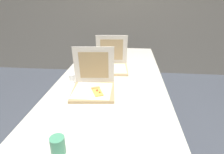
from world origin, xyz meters
TOP-DOWN VIEW (x-y plane):
  - wall_back at (0.00, 2.73)m, footprint 10.00×0.10m
  - table at (0.00, 0.62)m, footprint 0.96×2.25m
  - pizza_box_front at (-0.11, 0.28)m, footprint 0.36×0.36m
  - pizza_box_middle at (-0.02, 0.80)m, footprint 0.36×0.36m
  - cup_white_near_center at (-0.35, 0.47)m, footprint 0.05×0.05m
  - cup_white_far at (-0.23, 0.97)m, footprint 0.05×0.05m
  - cup_white_mid at (-0.31, 0.72)m, footprint 0.05×0.05m
  - cup_printed_front at (-0.16, -0.38)m, footprint 0.07×0.07m

SIDE VIEW (x-z plane):
  - table at x=0.00m, z-range 0.33..1.07m
  - cup_white_near_center at x=-0.35m, z-range 0.74..0.80m
  - cup_white_far at x=-0.23m, z-range 0.74..0.80m
  - cup_white_mid at x=-0.31m, z-range 0.74..0.80m
  - cup_printed_front at x=-0.16m, z-range 0.74..0.83m
  - pizza_box_front at x=-0.11m, z-range 0.62..0.97m
  - pizza_box_middle at x=-0.02m, z-range 0.62..0.97m
  - wall_back at x=0.00m, z-range 0.00..2.60m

